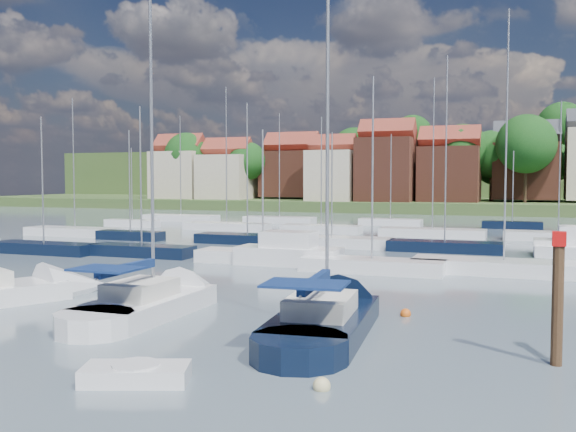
% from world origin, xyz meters
% --- Properties ---
extents(ground, '(260.00, 260.00, 0.00)m').
position_xyz_m(ground, '(0.00, 40.00, 0.00)').
color(ground, '#4A5C65').
rests_on(ground, ground).
extents(sailboat_left, '(7.58, 11.25, 15.11)m').
position_xyz_m(sailboat_left, '(-13.07, 3.72, 0.36)').
color(sailboat_left, white).
rests_on(sailboat_left, ground).
extents(sailboat_centre, '(2.99, 11.13, 15.14)m').
position_xyz_m(sailboat_centre, '(-5.37, 4.46, 0.36)').
color(sailboat_centre, white).
rests_on(sailboat_centre, ground).
extents(sailboat_navy, '(4.27, 12.15, 16.48)m').
position_xyz_m(sailboat_navy, '(2.40, 4.17, 0.35)').
color(sailboat_navy, black).
rests_on(sailboat_navy, ground).
extents(tender, '(3.26, 2.33, 0.64)m').
position_xyz_m(tender, '(-0.75, -4.55, 0.25)').
color(tender, white).
rests_on(tender, ground).
extents(timber_piling, '(0.40, 0.40, 6.40)m').
position_xyz_m(timber_piling, '(10.43, 1.45, 1.10)').
color(timber_piling, '#4C331E').
rests_on(timber_piling, ground).
extents(buoy_c, '(0.44, 0.44, 0.44)m').
position_xyz_m(buoy_c, '(-4.92, -0.87, 0.00)').
color(buoy_c, '#D85914').
rests_on(buoy_c, ground).
extents(buoy_d, '(0.49, 0.49, 0.49)m').
position_xyz_m(buoy_d, '(4.34, -3.26, 0.00)').
color(buoy_d, beige).
rests_on(buoy_d, ground).
extents(buoy_e, '(0.45, 0.45, 0.45)m').
position_xyz_m(buoy_e, '(4.81, 6.87, 0.00)').
color(buoy_e, '#D85914').
rests_on(buoy_e, ground).
extents(marina_field, '(79.62, 41.41, 15.93)m').
position_xyz_m(marina_field, '(1.91, 35.15, 0.43)').
color(marina_field, white).
rests_on(marina_field, ground).
extents(far_shore_town, '(212.46, 90.00, 22.27)m').
position_xyz_m(far_shore_town, '(2.23, 132.67, 4.61)').
color(far_shore_town, '#465A2D').
rests_on(far_shore_town, ground).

